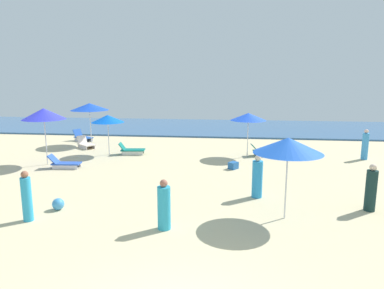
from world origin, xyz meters
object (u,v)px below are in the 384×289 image
lounge_chair_2_0 (86,144)px  umbrella_3 (288,146)px  umbrella_0 (248,117)px  beachgoer_1 (27,197)px  beachgoer_5 (257,178)px  lounge_chair_4_0 (131,150)px  lounge_chair_2_1 (82,137)px  beachgoer_6 (365,145)px  cooler_box_1 (233,165)px  beachgoer_2 (371,189)px  beachgoer_3 (164,207)px  beach_ball_0 (58,204)px  umbrella_4 (108,119)px  umbrella_5 (44,114)px  lounge_chair_0_0 (264,151)px  umbrella_2 (89,107)px  lounge_chair_5_0 (64,163)px

lounge_chair_2_0 → umbrella_3: bearing=-94.1°
umbrella_0 → beachgoer_1: umbrella_0 is taller
beachgoer_5 → lounge_chair_4_0: bearing=26.5°
lounge_chair_2_1 → beachgoer_6: bearing=-73.2°
cooler_box_1 → beachgoer_6: bearing=147.3°
beachgoer_2 → beachgoer_6: 8.07m
beachgoer_3 → cooler_box_1: size_ratio=3.39×
lounge_chair_2_1 → umbrella_3: (11.92, -12.14, 2.06)m
beach_ball_0 → lounge_chair_2_1: bearing=110.1°
lounge_chair_2_1 → beachgoer_6: 17.64m
umbrella_0 → umbrella_4: (-7.77, -0.38, -0.17)m
umbrella_5 → beach_ball_0: bearing=-58.7°
beachgoer_3 → beach_ball_0: beachgoer_3 is taller
lounge_chair_0_0 → lounge_chair_2_1: lounge_chair_2_1 is taller
lounge_chair_2_0 → beachgoer_2: (13.63, -8.90, 0.49)m
umbrella_5 → beachgoer_2: size_ratio=1.78×
lounge_chair_2_1 → umbrella_2: bearing=-108.9°
beachgoer_5 → lounge_chair_0_0: bearing=-25.8°
umbrella_5 → beachgoer_6: (16.32, 3.00, -1.80)m
umbrella_2 → beachgoer_5: 13.61m
lounge_chair_2_0 → lounge_chair_5_0: (0.96, -4.81, -0.02)m
lounge_chair_5_0 → beachgoer_1: beachgoer_1 is taller
umbrella_4 → umbrella_5: (-2.33, -2.53, 0.51)m
umbrella_3 → umbrella_4: (-8.62, 8.20, -0.28)m
lounge_chair_4_0 → beachgoer_6: size_ratio=0.92×
lounge_chair_2_0 → beach_ball_0: lounge_chair_2_0 is taller
lounge_chair_2_0 → beachgoer_6: (16.11, -1.22, 0.50)m
umbrella_0 → umbrella_4: bearing=-177.2°
beachgoer_1 → cooler_box_1: (6.30, 6.98, -0.59)m
cooler_box_1 → umbrella_0: bearing=-160.3°
umbrella_0 → lounge_chair_0_0: umbrella_0 is taller
beachgoer_5 → umbrella_3: bearing=-177.6°
umbrella_0 → beachgoer_1: bearing=-126.1°
umbrella_0 → umbrella_5: 10.52m
umbrella_2 → lounge_chair_4_0: size_ratio=1.80×
beachgoer_3 → beachgoer_6: (8.98, 9.88, 0.08)m
cooler_box_1 → beachgoer_3: bearing=19.7°
beachgoer_2 → beachgoer_6: size_ratio=0.98×
umbrella_2 → cooler_box_1: bearing=-28.8°
umbrella_4 → umbrella_0: bearing=2.8°
umbrella_3 → umbrella_5: (-10.95, 5.67, 0.23)m
beachgoer_2 → lounge_chair_5_0: bearing=-17.9°
umbrella_0 → beachgoer_3: 10.29m
umbrella_5 → lounge_chair_5_0: bearing=-26.6°
umbrella_2 → lounge_chair_2_0: size_ratio=1.95×
lounge_chair_0_0 → umbrella_3: size_ratio=0.62×
lounge_chair_0_0 → lounge_chair_5_0: bearing=102.9°
lounge_chair_0_0 → lounge_chair_4_0: lounge_chair_4_0 is taller
beachgoer_6 → umbrella_4: bearing=-84.8°
umbrella_0 → umbrella_4: 7.78m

